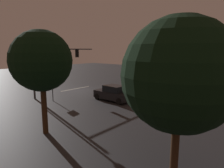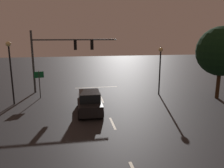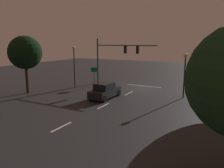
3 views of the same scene
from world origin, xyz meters
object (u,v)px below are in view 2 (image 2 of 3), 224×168
Objects in this scene: route_sign at (39,79)px; street_lamp_left_kerb at (160,62)px; traffic_signal_assembly at (61,51)px; tree_left_near at (222,51)px; street_lamp_right_kerb at (10,62)px; car_approaching at (89,102)px.

street_lamp_left_kerb is at bearing 176.96° from route_sign.
traffic_signal_assembly reaches higher than route_sign.
route_sign is at bearing -3.04° from street_lamp_left_kerb.
street_lamp_right_kerb is at bearing -3.97° from tree_left_near.
street_lamp_right_kerb is (4.13, 4.03, -0.58)m from traffic_signal_assembly.
route_sign is (2.08, 2.37, -2.49)m from traffic_signal_assembly.
street_lamp_right_kerb reaches higher than street_lamp_left_kerb.
traffic_signal_assembly is 1.62× the size of street_lamp_right_kerb.
tree_left_near is (-15.03, 5.36, 0.16)m from traffic_signal_assembly.
traffic_signal_assembly is at bearing -135.69° from street_lamp_right_kerb.
route_sign is 0.39× the size of tree_left_near.
street_lamp_right_kerb is (14.07, 1.02, 0.42)m from street_lamp_left_kerb.
car_approaching is at bearing 133.12° from route_sign.
street_lamp_left_kerb is 12.13m from route_sign.
tree_left_near is at bearing -171.89° from car_approaching.
street_lamp_right_kerb is at bearing 44.31° from traffic_signal_assembly.
traffic_signal_assembly is at bearing -16.85° from street_lamp_left_kerb.
car_approaching is at bearing 154.39° from street_lamp_right_kerb.
tree_left_near reaches higher than street_lamp_left_kerb.
street_lamp_right_kerb is at bearing 4.14° from street_lamp_left_kerb.
car_approaching is 9.00m from street_lamp_left_kerb.
traffic_signal_assembly is at bearing -131.23° from route_sign.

